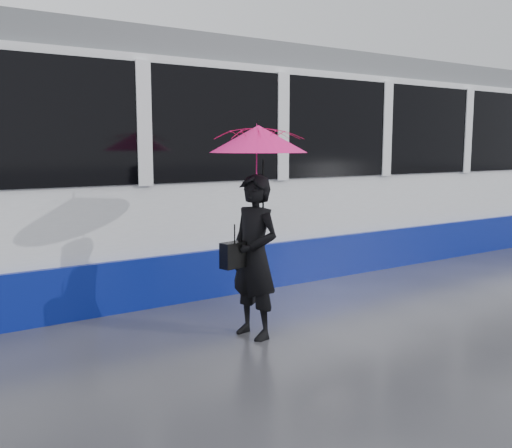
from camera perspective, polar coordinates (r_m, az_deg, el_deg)
ground at (r=6.54m, az=2.61°, el=-9.50°), size 90.00×90.00×0.00m
rails at (r=8.61m, az=-7.35°, el=-5.24°), size 34.00×1.51×0.02m
tram at (r=9.12m, az=0.58°, el=5.88°), size 26.00×2.56×3.35m
woman at (r=5.78m, az=-0.18°, el=-3.29°), size 0.50×0.67×1.67m
umbrella at (r=5.70m, az=0.24°, el=6.60°), size 1.14×1.14×1.12m
handbag at (r=5.67m, az=-2.15°, el=-3.09°), size 0.32×0.18×0.44m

